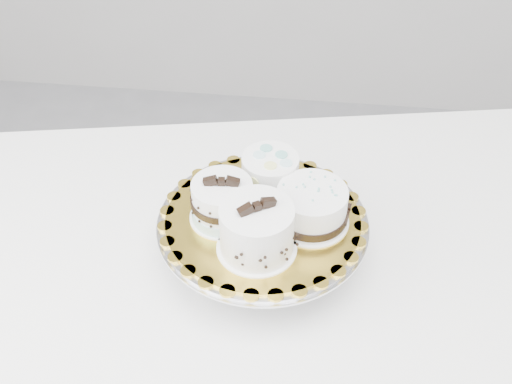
# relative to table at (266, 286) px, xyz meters

# --- Properties ---
(table) EXTENTS (1.32, 1.01, 0.75)m
(table) POSITION_rel_table_xyz_m (0.00, 0.00, 0.00)
(table) COLOR white
(table) RESTS_ON floor
(cake_stand) EXTENTS (0.34, 0.34, 0.09)m
(cake_stand) POSITION_rel_table_xyz_m (-0.01, -0.01, 0.14)
(cake_stand) COLOR gray
(cake_stand) RESTS_ON table
(cake_board) EXTENTS (0.41, 0.41, 0.00)m
(cake_board) POSITION_rel_table_xyz_m (-0.01, -0.01, 0.17)
(cake_board) COLOR gold
(cake_board) RESTS_ON cake_stand
(cake_swirl) EXTENTS (0.15, 0.15, 0.10)m
(cake_swirl) POSITION_rel_table_xyz_m (-0.01, -0.07, 0.22)
(cake_swirl) COLOR white
(cake_swirl) RESTS_ON cake_board
(cake_banded) EXTENTS (0.11, 0.11, 0.09)m
(cake_banded) POSITION_rel_table_xyz_m (-0.07, -0.01, 0.21)
(cake_banded) COLOR white
(cake_banded) RESTS_ON cake_board
(cake_dots) EXTENTS (0.12, 0.12, 0.07)m
(cake_dots) POSITION_rel_table_xyz_m (-0.00, 0.06, 0.21)
(cake_dots) COLOR white
(cake_dots) RESTS_ON cake_board
(cake_ribbon) EXTENTS (0.13, 0.13, 0.07)m
(cake_ribbon) POSITION_rel_table_xyz_m (0.07, -0.00, 0.21)
(cake_ribbon) COLOR white
(cake_ribbon) RESTS_ON cake_board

